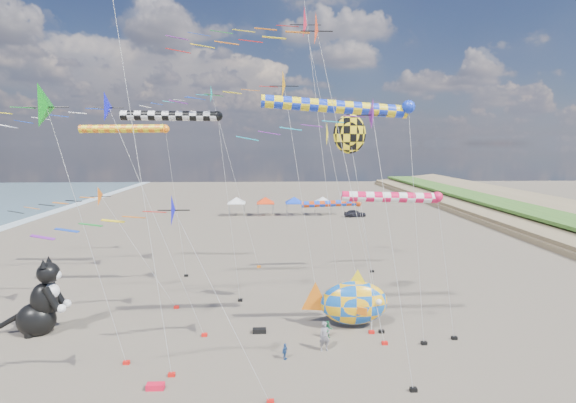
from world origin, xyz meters
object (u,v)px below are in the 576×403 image
at_px(cat_inflatable, 39,296).
at_px(parked_car, 355,213).
at_px(person_adult, 325,336).
at_px(child_green, 328,329).
at_px(child_blue, 285,351).
at_px(fish_inflatable, 353,303).

xyz_separation_m(cat_inflatable, parked_car, (29.93, 46.26, -1.94)).
height_order(person_adult, child_green, person_adult).
height_order(child_green, parked_car, parked_car).
bearing_deg(parked_car, child_green, 166.19).
distance_m(person_adult, parked_car, 50.93).
bearing_deg(cat_inflatable, child_blue, -19.07).
bearing_deg(person_adult, parked_car, 65.18).
height_order(child_green, child_blue, child_green).
bearing_deg(person_adult, fish_inflatable, 42.86).
distance_m(person_adult, child_green, 1.88).
relative_size(fish_inflatable, person_adult, 3.37).
xyz_separation_m(person_adult, child_blue, (-2.44, -0.99, -0.43)).
bearing_deg(cat_inflatable, fish_inflatable, -3.91).
xyz_separation_m(cat_inflatable, fish_inflatable, (20.79, -0.01, -0.79)).
xyz_separation_m(fish_inflatable, parked_car, (9.14, 46.28, -1.15)).
xyz_separation_m(cat_inflatable, child_blue, (15.98, -4.34, -2.08)).
bearing_deg(child_green, parked_car, 76.47).
bearing_deg(child_blue, fish_inflatable, -16.04).
bearing_deg(child_blue, cat_inflatable, 106.80).
bearing_deg(fish_inflatable, child_green, -141.22).
bearing_deg(fish_inflatable, cat_inflatable, 179.96).
height_order(fish_inflatable, parked_car, fish_inflatable).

